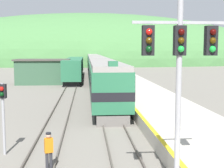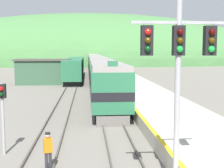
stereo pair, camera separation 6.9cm
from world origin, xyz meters
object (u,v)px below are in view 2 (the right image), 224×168
Objects in this scene: signal_post_siding at (2,103)px; carriage_fourth at (93,60)px; track_worker at (48,149)px; express_train_lead_car at (105,81)px; carriage_third at (95,63)px; siding_train at (75,68)px; signal_mast_main at (178,63)px; carriage_second at (98,68)px.

carriage_fourth is at bearing 85.82° from signal_post_siding.
carriage_fourth is 84.60m from track_worker.
express_train_lead_car is 0.91× the size of carriage_third.
siding_train is 48.44m from signal_mast_main.
siding_train is (-4.02, 27.86, -0.32)m from express_train_lead_car.
track_worker is at bearing 148.98° from signal_mast_main.
carriage_fourth reaches higher than siding_train.
carriage_third and carriage_fourth have the same top height.
carriage_second is 45.32m from carriage_fourth.
carriage_second is 1.00× the size of carriage_third.
express_train_lead_car reaches higher than carriage_third.
carriage_third is at bearing -90.00° from carriage_fourth.
signal_mast_main is at bearing -89.11° from carriage_fourth.
signal_mast_main reaches higher than track_worker.
express_train_lead_car is 44.60m from carriage_third.
signal_mast_main is (1.36, -64.79, 2.59)m from carriage_third.
track_worker is at bearing -95.11° from carriage_second.
siding_train is at bearing 87.34° from signal_post_siding.
signal_mast_main is at bearing -88.79° from carriage_third.
signal_post_siding reaches higher than track_worker.
carriage_fourth is at bearing 84.17° from siding_train.
carriage_fourth is 0.77× the size of siding_train.
signal_post_siding is (-1.99, -42.80, 0.67)m from siding_train.
signal_mast_main is (1.36, -87.45, 2.59)m from carriage_fourth.
carriage_second is 1.00× the size of carriage_fourth.
carriage_second and carriage_fourth have the same top height.
carriage_fourth is 39.60m from siding_train.
carriage_third reaches higher than track_worker.
signal_post_siding is at bearing -95.76° from carriage_third.
carriage_second is at bearing -90.00° from carriage_fourth.
carriage_third is at bearing 90.00° from express_train_lead_car.
carriage_fourth is at bearing 90.00° from carriage_second.
signal_mast_main reaches higher than express_train_lead_car.
track_worker is at bearing -101.48° from express_train_lead_car.
carriage_fourth is 12.67× the size of track_worker.
express_train_lead_car is at bearing -81.78° from siding_train.
siding_train is at bearing 98.22° from express_train_lead_car.
carriage_second is (0.00, 21.94, -0.01)m from express_train_lead_car.
signal_mast_main is at bearing -83.60° from siding_train.
carriage_second is 42.23m from signal_mast_main.
track_worker is at bearing -89.34° from siding_train.
carriage_third reaches higher than siding_train.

